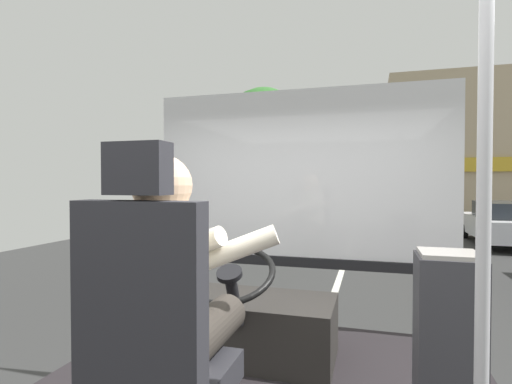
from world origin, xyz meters
name	(u,v)px	position (x,y,z in m)	size (l,w,h in m)	color
ground	(347,256)	(0.00, 8.80, -0.02)	(18.00, 44.00, 0.06)	#313131
driver_seat	(155,349)	(-0.18, -0.35, 1.27)	(0.48, 0.48, 1.31)	black
bus_driver	(171,289)	(-0.18, -0.23, 1.46)	(0.79, 0.62, 0.83)	#332D28
steering_console	(251,325)	(-0.18, 0.87, 0.93)	(1.10, 0.97, 0.79)	#282623
handrail_pole	(484,202)	(0.93, -0.23, 1.82)	(0.04, 0.04, 2.22)	#B7B7BC
fare_box	(448,345)	(0.93, 0.33, 1.14)	(0.28, 0.27, 0.86)	#333338
windshield_panel	(298,198)	(0.00, 1.62, 1.75)	(2.50, 0.08, 1.48)	silver
street_tree	(264,131)	(-3.01, 11.60, 3.68)	(2.91, 2.91, 5.15)	#4C3828
shop_building	(503,150)	(6.56, 19.45, 3.39)	(10.43, 4.91, 6.79)	tan
parked_car_white	(508,223)	(4.52, 11.75, 0.67)	(1.93, 3.99, 1.30)	silver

